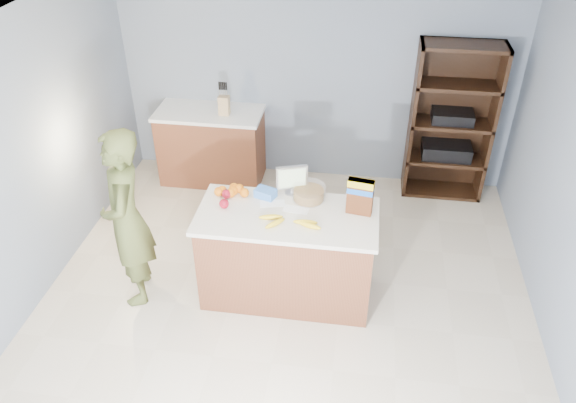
# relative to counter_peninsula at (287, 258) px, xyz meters

# --- Properties ---
(floor) EXTENTS (4.50, 5.00, 0.02)m
(floor) POSITION_rel_counter_peninsula_xyz_m (0.00, -0.30, -0.42)
(floor) COLOR beige
(floor) RESTS_ON ground
(walls) EXTENTS (4.52, 5.02, 2.51)m
(walls) POSITION_rel_counter_peninsula_xyz_m (0.00, -0.30, 1.24)
(walls) COLOR gray
(walls) RESTS_ON ground
(counter_peninsula) EXTENTS (1.56, 0.76, 0.90)m
(counter_peninsula) POSITION_rel_counter_peninsula_xyz_m (0.00, 0.00, 0.00)
(counter_peninsula) COLOR brown
(counter_peninsula) RESTS_ON ground
(back_cabinet) EXTENTS (1.24, 0.62, 0.90)m
(back_cabinet) POSITION_rel_counter_peninsula_xyz_m (-1.20, 1.90, 0.04)
(back_cabinet) COLOR brown
(back_cabinet) RESTS_ON ground
(shelving_unit) EXTENTS (0.90, 0.40, 1.80)m
(shelving_unit) POSITION_rel_counter_peninsula_xyz_m (1.55, 2.05, 0.45)
(shelving_unit) COLOR black
(shelving_unit) RESTS_ON ground
(person) EXTENTS (0.59, 0.71, 1.69)m
(person) POSITION_rel_counter_peninsula_xyz_m (-1.37, -0.20, 0.43)
(person) COLOR #4E5729
(person) RESTS_ON ground
(knife_block) EXTENTS (0.12, 0.10, 0.31)m
(knife_block) POSITION_rel_counter_peninsula_xyz_m (-1.00, 1.85, 0.60)
(knife_block) COLOR tan
(knife_block) RESTS_ON back_cabinet
(envelopes) EXTENTS (0.45, 0.21, 0.00)m
(envelopes) POSITION_rel_counter_peninsula_xyz_m (-0.04, 0.11, 0.49)
(envelopes) COLOR white
(envelopes) RESTS_ON counter_peninsula
(bananas) EXTENTS (0.55, 0.22, 0.05)m
(bananas) POSITION_rel_counter_peninsula_xyz_m (0.04, -0.13, 0.51)
(bananas) COLOR yellow
(bananas) RESTS_ON counter_peninsula
(apples) EXTENTS (0.10, 0.24, 0.09)m
(apples) POSITION_rel_counter_peninsula_xyz_m (-0.56, 0.09, 0.53)
(apples) COLOR maroon
(apples) RESTS_ON counter_peninsula
(oranges) EXTENTS (0.32, 0.17, 0.08)m
(oranges) POSITION_rel_counter_peninsula_xyz_m (-0.54, 0.23, 0.53)
(oranges) COLOR orange
(oranges) RESTS_ON counter_peninsula
(blue_carton) EXTENTS (0.21, 0.17, 0.08)m
(blue_carton) POSITION_rel_counter_peninsula_xyz_m (-0.23, 0.24, 0.52)
(blue_carton) COLOR blue
(blue_carton) RESTS_ON counter_peninsula
(salad_bowl) EXTENTS (0.30, 0.30, 0.13)m
(salad_bowl) POSITION_rel_counter_peninsula_xyz_m (0.15, 0.27, 0.54)
(salad_bowl) COLOR #267219
(salad_bowl) RESTS_ON counter_peninsula
(tv) EXTENTS (0.28, 0.12, 0.28)m
(tv) POSITION_rel_counter_peninsula_xyz_m (-0.01, 0.33, 0.64)
(tv) COLOR silver
(tv) RESTS_ON counter_peninsula
(cereal_box) EXTENTS (0.23, 0.11, 0.33)m
(cereal_box) POSITION_rel_counter_peninsula_xyz_m (0.60, 0.11, 0.68)
(cereal_box) COLOR #592B14
(cereal_box) RESTS_ON counter_peninsula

